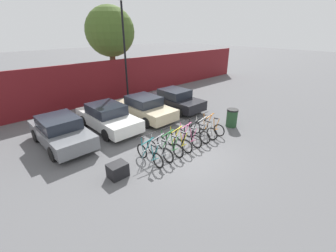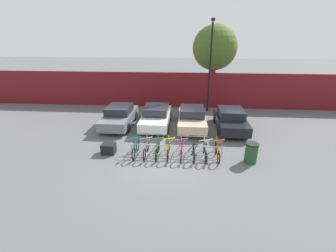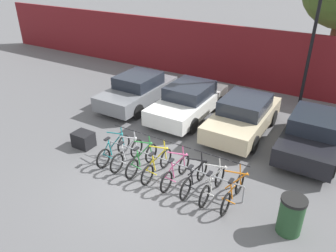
% 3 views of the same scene
% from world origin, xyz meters
% --- Properties ---
extents(ground_plane, '(120.00, 120.00, 0.00)m').
position_xyz_m(ground_plane, '(0.00, 0.00, 0.00)').
color(ground_plane, '#59595B').
extents(hoarding_wall, '(36.00, 0.16, 3.01)m').
position_xyz_m(hoarding_wall, '(0.00, 9.50, 1.50)').
color(hoarding_wall, maroon).
rests_on(hoarding_wall, ground).
extents(bike_rack, '(4.75, 0.04, 0.57)m').
position_xyz_m(bike_rack, '(0.57, 0.68, 0.50)').
color(bike_rack, gray).
rests_on(bike_rack, ground).
extents(bicycle_teal, '(0.68, 1.71, 1.05)m').
position_xyz_m(bicycle_teal, '(-1.54, 0.53, 0.38)').
color(bicycle_teal, black).
rests_on(bicycle_teal, ground).
extents(bicycle_silver, '(0.68, 1.71, 1.05)m').
position_xyz_m(bicycle_silver, '(-0.98, 0.53, 0.38)').
color(bicycle_silver, black).
rests_on(bicycle_silver, ground).
extents(bicycle_green, '(0.68, 1.71, 1.05)m').
position_xyz_m(bicycle_green, '(-0.39, 0.53, 0.38)').
color(bicycle_green, black).
rests_on(bicycle_green, ground).
extents(bicycle_yellow, '(0.68, 1.71, 1.05)m').
position_xyz_m(bicycle_yellow, '(0.18, 0.53, 0.38)').
color(bicycle_yellow, black).
rests_on(bicycle_yellow, ground).
extents(bicycle_pink, '(0.68, 1.71, 1.05)m').
position_xyz_m(bicycle_pink, '(0.84, 0.53, 0.38)').
color(bicycle_pink, black).
rests_on(bicycle_pink, ground).
extents(bicycle_black, '(0.68, 1.71, 1.05)m').
position_xyz_m(bicycle_black, '(1.47, 0.53, 0.38)').
color(bicycle_black, black).
rests_on(bicycle_black, ground).
extents(bicycle_white, '(0.68, 1.71, 1.05)m').
position_xyz_m(bicycle_white, '(2.05, 0.53, 0.38)').
color(bicycle_white, black).
rests_on(bicycle_white, ground).
extents(bicycle_orange, '(0.68, 1.71, 1.05)m').
position_xyz_m(bicycle_orange, '(2.67, 0.53, 0.38)').
color(bicycle_orange, black).
rests_on(bicycle_orange, ground).
extents(car_grey, '(1.91, 4.14, 1.40)m').
position_xyz_m(car_grey, '(-3.56, 4.69, 0.69)').
color(car_grey, slate).
rests_on(car_grey, ground).
extents(car_white, '(1.91, 4.29, 1.40)m').
position_xyz_m(car_white, '(-1.00, 4.80, 0.69)').
color(car_white, silver).
rests_on(car_white, ground).
extents(car_beige, '(1.91, 4.16, 1.40)m').
position_xyz_m(car_beige, '(1.45, 4.64, 0.69)').
color(car_beige, '#C1B28E').
rests_on(car_beige, ground).
extents(car_black, '(1.91, 4.02, 1.40)m').
position_xyz_m(car_black, '(4.01, 4.53, 0.69)').
color(car_black, black).
rests_on(car_black, ground).
extents(lamp_post, '(0.24, 0.44, 7.09)m').
position_xyz_m(lamp_post, '(2.83, 8.50, 3.91)').
color(lamp_post, black).
rests_on(lamp_post, ground).
extents(trash_bin, '(0.63, 0.63, 1.03)m').
position_xyz_m(trash_bin, '(4.26, 0.26, 0.52)').
color(trash_bin, '#234728').
rests_on(trash_bin, ground).
extents(cargo_crate, '(0.70, 0.56, 0.55)m').
position_xyz_m(cargo_crate, '(-3.02, 0.62, 0.28)').
color(cargo_crate, black).
rests_on(cargo_crate, ground).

